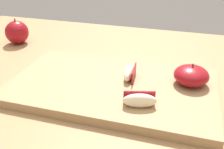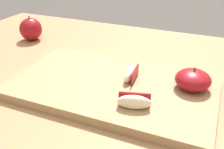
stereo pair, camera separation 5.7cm
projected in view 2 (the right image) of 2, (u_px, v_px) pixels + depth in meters
name	position (u px, v px, depth m)	size (l,w,h in m)	color
dining_table	(116.00, 112.00, 0.69)	(1.27, 0.82, 0.73)	#9E754C
cutting_board	(112.00, 86.00, 0.58)	(0.45, 0.26, 0.02)	#A37F56
apple_half_skin_up	(193.00, 80.00, 0.55)	(0.08, 0.08, 0.05)	maroon
apple_wedge_near_knife	(130.00, 74.00, 0.58)	(0.03, 0.07, 0.03)	beige
apple_wedge_right	(134.00, 102.00, 0.48)	(0.07, 0.04, 0.03)	beige
whole_apple_red_delicious	(31.00, 29.00, 0.86)	(0.07, 0.07, 0.08)	maroon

